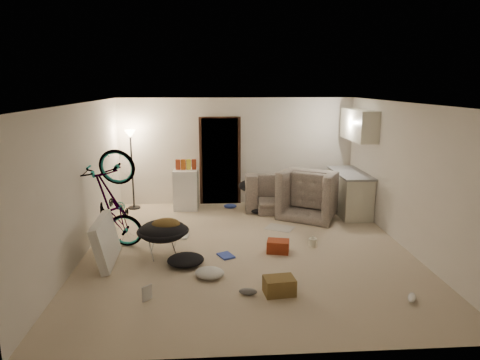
{
  "coord_description": "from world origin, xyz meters",
  "views": [
    {
      "loc": [
        -0.6,
        -6.98,
        2.81
      ],
      "look_at": [
        -0.09,
        0.6,
        1.1
      ],
      "focal_mm": 32.0,
      "sensor_mm": 36.0,
      "label": 1
    }
  ],
  "objects": [
    {
      "name": "sofa_drape",
      "position": [
        0.29,
        2.45,
        0.54
      ],
      "size": [
        0.6,
        0.51,
        0.28
      ],
      "primitive_type": "ellipsoid",
      "rotation": [
        0.0,
        0.0,
        -0.09
      ],
      "color": "black",
      "rests_on": "sofa"
    },
    {
      "name": "snack_box_3",
      "position": [
        -1.0,
        2.55,
        1.0
      ],
      "size": [
        0.11,
        0.08,
        0.3
      ],
      "primitive_type": "cube",
      "rotation": [
        0.0,
        0.0,
        0.08
      ],
      "color": "maroon",
      "rests_on": "mini_fridge"
    },
    {
      "name": "ceiling",
      "position": [
        0.0,
        0.0,
        2.51
      ],
      "size": [
        5.5,
        6.0,
        0.02
      ],
      "primitive_type": "cube",
      "color": "white",
      "rests_on": "wall_back"
    },
    {
      "name": "drink_case_a",
      "position": [
        0.3,
        -1.66,
        0.12
      ],
      "size": [
        0.44,
        0.34,
        0.24
      ],
      "primitive_type": "cube",
      "rotation": [
        0.0,
        0.0,
        0.11
      ],
      "color": "brown",
      "rests_on": "floor"
    },
    {
      "name": "wall_right",
      "position": [
        2.76,
        0.0,
        1.25
      ],
      "size": [
        0.02,
        6.0,
        2.5
      ],
      "primitive_type": "cube",
      "color": "silver",
      "rests_on": "floor"
    },
    {
      "name": "armchair",
      "position": [
        1.6,
        1.89,
        0.38
      ],
      "size": [
        1.54,
        1.49,
        0.76
      ],
      "primitive_type": "imported",
      "rotation": [
        0.0,
        0.0,
        2.59
      ],
      "color": "#353C36",
      "rests_on": "floor"
    },
    {
      "name": "clothes_lump_b",
      "position": [
        0.45,
        2.08,
        0.07
      ],
      "size": [
        0.45,
        0.4,
        0.13
      ],
      "primitive_type": "ellipsoid",
      "rotation": [
        0.0,
        0.0,
        0.06
      ],
      "color": "black",
      "rests_on": "floor"
    },
    {
      "name": "wall_back",
      "position": [
        0.0,
        3.01,
        1.25
      ],
      "size": [
        5.5,
        0.02,
        2.5
      ],
      "primitive_type": "cube",
      "color": "silver",
      "rests_on": "floor"
    },
    {
      "name": "wall_front",
      "position": [
        0.0,
        -3.01,
        1.25
      ],
      "size": [
        5.5,
        0.02,
        2.5
      ],
      "primitive_type": "cube",
      "color": "silver",
      "rests_on": "floor"
    },
    {
      "name": "bicycle",
      "position": [
        -2.3,
        0.18,
        0.47
      ],
      "size": [
        1.9,
        1.07,
        1.04
      ],
      "primitive_type": "imported",
      "rotation": [
        0.0,
        -0.17,
        1.41
      ],
      "color": "black",
      "rests_on": "floor"
    },
    {
      "name": "snack_box_1",
      "position": [
        -1.24,
        2.55,
        1.0
      ],
      "size": [
        0.11,
        0.09,
        0.3
      ],
      "primitive_type": "cube",
      "rotation": [
        0.0,
        0.0,
        -0.19
      ],
      "color": "#BB5717",
      "rests_on": "mini_fridge"
    },
    {
      "name": "floor",
      "position": [
        0.0,
        0.0,
        -0.01
      ],
      "size": [
        5.5,
        6.0,
        0.02
      ],
      "primitive_type": "cube",
      "color": "beige",
      "rests_on": "ground"
    },
    {
      "name": "book_asset",
      "position": [
        -1.53,
        -1.79,
        0.01
      ],
      "size": [
        0.26,
        0.26,
        0.02
      ],
      "primitive_type": "imported",
      "rotation": [
        0.0,
        0.0,
        0.75
      ],
      "color": "maroon",
      "rests_on": "floor"
    },
    {
      "name": "mini_fridge",
      "position": [
        -1.19,
        2.55,
        0.46
      ],
      "size": [
        0.57,
        0.57,
        0.92
      ],
      "primitive_type": "cube",
      "rotation": [
        0.0,
        0.0,
        -0.05
      ],
      "color": "white",
      "rests_on": "floor"
    },
    {
      "name": "drink_case_b",
      "position": [
        0.51,
        -0.19,
        0.11
      ],
      "size": [
        0.42,
        0.35,
        0.21
      ],
      "primitive_type": "cube",
      "rotation": [
        0.0,
        0.0,
        -0.23
      ],
      "color": "maroon",
      "rests_on": "floor"
    },
    {
      "name": "saucer_chair",
      "position": [
        -1.42,
        -0.23,
        0.36
      ],
      "size": [
        0.86,
        0.86,
        0.61
      ],
      "color": "silver",
      "rests_on": "floor"
    },
    {
      "name": "hoodie",
      "position": [
        -1.37,
        -0.26,
        0.55
      ],
      "size": [
        0.56,
        0.5,
        0.22
      ],
      "primitive_type": "ellipsoid",
      "rotation": [
        0.0,
        0.0,
        0.23
      ],
      "color": "brown",
      "rests_on": "saucer_chair"
    },
    {
      "name": "shoe_0",
      "position": [
        -0.19,
        2.49,
        0.06
      ],
      "size": [
        0.31,
        0.15,
        0.11
      ],
      "primitive_type": "ellipsoid",
      "rotation": [
        0.0,
        0.0,
        -0.08
      ],
      "color": "#3249B5",
      "rests_on": "floor"
    },
    {
      "name": "book_blue",
      "position": [
        -0.38,
        -0.32,
        0.01
      ],
      "size": [
        0.31,
        0.35,
        0.03
      ],
      "primitive_type": "cube",
      "rotation": [
        0.0,
        0.0,
        0.45
      ],
      "color": "#3249B5",
      "rests_on": "floor"
    },
    {
      "name": "juicer",
      "position": [
        1.16,
        0.04,
        0.09
      ],
      "size": [
        0.14,
        0.14,
        0.21
      ],
      "color": "white",
      "rests_on": "floor"
    },
    {
      "name": "kitchen_uppers",
      "position": [
        2.56,
        2.0,
        1.95
      ],
      "size": [
        0.38,
        1.4,
        0.65
      ],
      "primitive_type": "cube",
      "color": "beige",
      "rests_on": "wall_right"
    },
    {
      "name": "book_white",
      "position": [
        -1.17,
        0.66,
        0.01
      ],
      "size": [
        0.25,
        0.31,
        0.03
      ],
      "primitive_type": "cube",
      "rotation": [
        0.0,
        0.0,
        -0.12
      ],
      "color": "silver",
      "rests_on": "floor"
    },
    {
      "name": "floor_lamp",
      "position": [
        -2.4,
        2.65,
        1.31
      ],
      "size": [
        0.28,
        0.28,
        1.81
      ],
      "color": "black",
      "rests_on": "floor"
    },
    {
      "name": "newspaper",
      "position": [
        0.74,
        1.06,
        0.0
      ],
      "size": [
        0.67,
        0.62,
        0.01
      ],
      "primitive_type": "cube",
      "rotation": [
        0.0,
        0.0,
        1.07
      ],
      "color": "#BBB4AC",
      "rests_on": "floor"
    },
    {
      "name": "snack_box_2",
      "position": [
        -1.12,
        2.55,
        1.0
      ],
      "size": [
        0.11,
        0.09,
        0.3
      ],
      "primitive_type": "cube",
      "rotation": [
        0.0,
        0.0,
        0.17
      ],
      "color": "gold",
      "rests_on": "mini_fridge"
    },
    {
      "name": "clothes_lump_a",
      "position": [
        -1.03,
        -0.64,
        0.09
      ],
      "size": [
        0.64,
        0.57,
        0.19
      ],
      "primitive_type": "ellipsoid",
      "rotation": [
        0.0,
        0.0,
        0.12
      ],
      "color": "black",
      "rests_on": "floor"
    },
    {
      "name": "doorway",
      "position": [
        -0.4,
        2.97,
        1.02
      ],
      "size": [
        0.85,
        0.1,
        2.04
      ],
      "primitive_type": "cube",
      "color": "black",
      "rests_on": "floor"
    },
    {
      "name": "snack_box_0",
      "position": [
        -1.36,
        2.55,
        1.0
      ],
      "size": [
        0.11,
        0.08,
        0.3
      ],
      "primitive_type": "cube",
      "rotation": [
        0.0,
        0.0,
        -0.1
      ],
      "color": "maroon",
      "rests_on": "mini_fridge"
    },
    {
      "name": "kitchen_counter",
      "position": [
        2.43,
        2.0,
        0.44
      ],
      "size": [
        0.6,
        1.5,
        0.88
      ],
      "primitive_type": "cube",
      "color": "beige",
      "rests_on": "floor"
    },
    {
      "name": "counter_top",
      "position": [
        2.43,
        2.0,
        0.9
      ],
      "size": [
        0.64,
        1.54,
        0.04
      ],
      "primitive_type": "cube",
      "color": "gray",
      "rests_on": "kitchen_counter"
    },
    {
      "name": "door_trim",
      "position": [
        -0.4,
        2.94,
        1.02
      ],
      "size": [
        0.97,
        0.04,
        2.1
      ],
      "primitive_type": "cube",
      "color": "black",
      "rests_on": "floor"
    },
    {
      "name": "shoe_4",
      "position": [
        2.02,
        -1.97,
        0.05
      ],
      "size": [
        0.21,
        0.27,
        0.09
      ],
      "primitive_type": "ellipsoid",
      "rotation": [
        0.0,
        0.0,
        1.05
      ],
      "color": "white",
      "rests_on": "floor"
    },
    {
      "name": "clothes_lump_c",
      "position": [
        -0.65,
        -1.08,
        0.07
      ],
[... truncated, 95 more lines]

